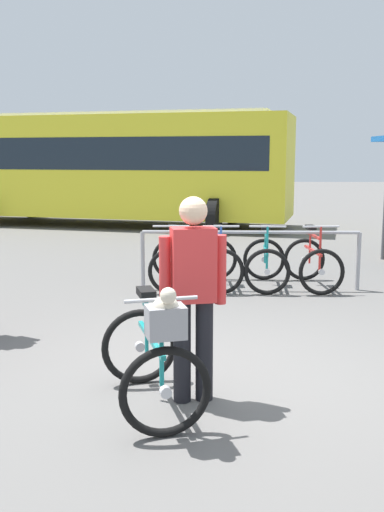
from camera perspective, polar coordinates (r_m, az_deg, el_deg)
name	(u,v)px	position (r m, az deg, el deg)	size (l,w,h in m)	color
ground_plane	(219,378)	(5.34, 2.67, -11.69)	(80.00, 80.00, 0.00)	#605E5B
bike_rack_rail	(250,245)	(8.60, 5.67, 1.08)	(3.21, 0.11, 0.88)	#99999E
racked_bike_orange	(172,262)	(8.82, -1.95, -0.62)	(0.71, 1.11, 0.97)	black
racked_bike_blue	(219,263)	(8.81, 2.60, -0.64)	(0.73, 1.13, 0.97)	black
racked_bike_teal	(266,263)	(8.85, 7.14, -0.65)	(0.70, 1.12, 0.97)	black
racked_bike_red	(313,263)	(8.94, 11.61, -0.67)	(0.76, 1.18, 0.98)	black
featured_bicycle	(154,353)	(4.48, -3.67, -9.34)	(0.95, 1.25, 1.09)	black
person_with_featured_bike	(193,290)	(4.61, 0.11, -3.33)	(0.52, 0.27, 1.64)	black
bus_distant	(111,163)	(16.84, -7.85, 8.91)	(10.30, 4.76, 3.08)	yellow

